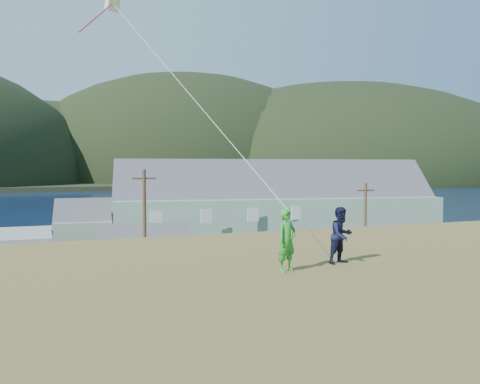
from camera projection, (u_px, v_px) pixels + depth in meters
name	position (u px, v px, depth m)	size (l,w,h in m)	color
ground	(164.00, 318.00, 30.35)	(900.00, 900.00, 0.00)	#0A1638
grass_strip	(170.00, 327.00, 28.47)	(110.00, 8.00, 0.10)	#4C3D19
waterfront_lot	(133.00, 265.00, 46.34)	(72.00, 36.00, 0.12)	#28282B
wharf	(70.00, 234.00, 65.96)	(26.00, 14.00, 0.90)	gray
far_shore	(82.00, 180.00, 340.80)	(900.00, 320.00, 2.00)	black
far_hills	(141.00, 179.00, 305.02)	(760.00, 265.00, 143.00)	black
lodge	(277.00, 208.00, 54.74)	(37.96, 15.49, 12.97)	gray
shed_white	(144.00, 257.00, 38.84)	(8.45, 6.42, 6.07)	white
shed_palegreen_far	(102.00, 225.00, 56.69)	(11.37, 7.09, 7.34)	slate
utility_poles	(142.00, 245.00, 31.12)	(34.65, 0.24, 9.53)	#47331E
parked_cars	(24.00, 258.00, 46.22)	(26.80, 10.62, 1.57)	black
kite_flyer_green	(287.00, 240.00, 11.53)	(0.56, 0.37, 1.55)	#278F2A
kite_flyer_navy	(342.00, 235.00, 12.51)	(0.74, 0.58, 1.52)	black
kite_rig	(112.00, 8.00, 16.51)	(2.39, 3.94, 10.66)	beige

